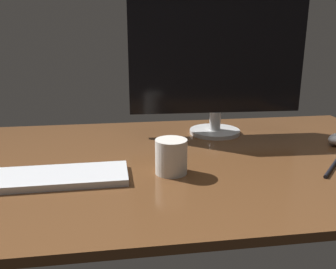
{
  "coord_description": "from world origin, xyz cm",
  "views": [
    {
      "loc": [
        -18.91,
        -94.06,
        36.55
      ],
      "look_at": [
        -4.57,
        3.0,
        8.0
      ],
      "focal_mm": 38.63,
      "sensor_mm": 36.0,
      "label": 1
    }
  ],
  "objects_px": {
    "coffee_mug": "(171,156)",
    "keyboard": "(53,177)",
    "pen": "(332,168)",
    "monitor": "(217,63)"
  },
  "relations": [
    {
      "from": "keyboard",
      "to": "coffee_mug",
      "type": "height_order",
      "value": "coffee_mug"
    },
    {
      "from": "pen",
      "to": "coffee_mug",
      "type": "bearing_deg",
      "value": 127.87
    },
    {
      "from": "keyboard",
      "to": "coffee_mug",
      "type": "xyz_separation_m",
      "value": [
        0.29,
        0.01,
        0.04
      ]
    },
    {
      "from": "keyboard",
      "to": "coffee_mug",
      "type": "bearing_deg",
      "value": 0.36
    },
    {
      "from": "coffee_mug",
      "to": "keyboard",
      "type": "bearing_deg",
      "value": -178.84
    },
    {
      "from": "keyboard",
      "to": "pen",
      "type": "height_order",
      "value": "keyboard"
    },
    {
      "from": "monitor",
      "to": "keyboard",
      "type": "xyz_separation_m",
      "value": [
        -0.49,
        -0.34,
        -0.23
      ]
    },
    {
      "from": "keyboard",
      "to": "pen",
      "type": "bearing_deg",
      "value": -3.36
    },
    {
      "from": "monitor",
      "to": "coffee_mug",
      "type": "relative_size",
      "value": 6.68
    },
    {
      "from": "keyboard",
      "to": "pen",
      "type": "distance_m",
      "value": 0.7
    }
  ]
}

